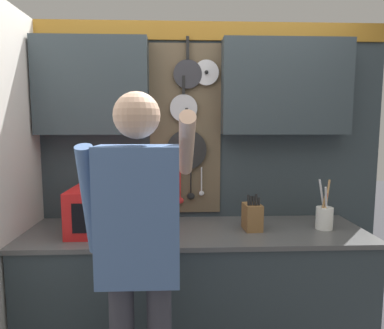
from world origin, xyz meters
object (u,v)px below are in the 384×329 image
Objects in this scene: microwave at (112,210)px; person at (139,241)px; knife_block at (252,216)px; utensil_crock at (324,216)px.

person is at bearing -69.08° from microwave.
microwave is 2.11× the size of knife_block.
knife_block is 0.14× the size of person.
utensil_crock is 1.35m from person.
microwave reaches higher than knife_block.
knife_block is at bearing 0.04° from microwave.
person is at bearing -136.32° from knife_block.
person reaches higher than microwave.
utensil_crock reaches higher than knife_block.
knife_block is 0.74× the size of utensil_crock.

